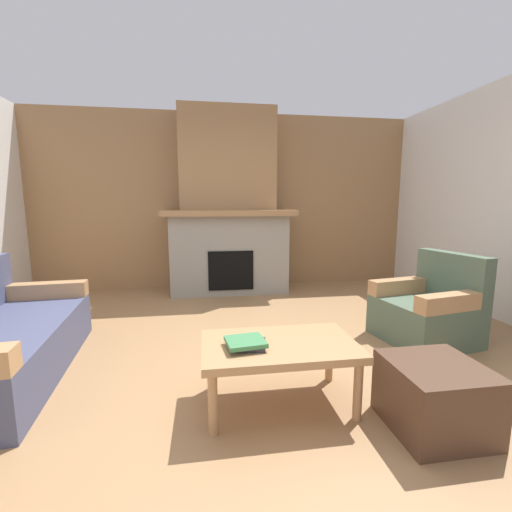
% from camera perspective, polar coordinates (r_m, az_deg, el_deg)
% --- Properties ---
extents(ground, '(9.00, 9.00, 0.00)m').
position_cam_1_polar(ground, '(2.85, -0.39, -18.84)').
color(ground, '#9E754C').
extents(wall_back_wood_panel, '(6.00, 0.12, 2.70)m').
position_cam_1_polar(wall_back_wood_panel, '(5.51, -4.98, 9.05)').
color(wall_back_wood_panel, '#997047').
rests_on(wall_back_wood_panel, ground).
extents(fireplace, '(1.90, 0.82, 2.70)m').
position_cam_1_polar(fireplace, '(5.14, -4.67, 7.00)').
color(fireplace, gray).
rests_on(fireplace, ground).
extents(armchair, '(0.88, 0.88, 0.85)m').
position_cam_1_polar(armchair, '(3.73, 26.97, -8.19)').
color(armchair, '#4C604C').
rests_on(armchair, ground).
extents(coffee_table, '(1.00, 0.60, 0.43)m').
position_cam_1_polar(coffee_table, '(2.30, 3.91, -15.50)').
color(coffee_table, tan).
rests_on(coffee_table, ground).
extents(ottoman, '(0.52, 0.52, 0.40)m').
position_cam_1_polar(ottoman, '(2.40, 27.79, -20.13)').
color(ottoman, '#4C3323').
rests_on(ottoman, ground).
extents(book_stack_near_edge, '(0.27, 0.25, 0.05)m').
position_cam_1_polar(book_stack_near_edge, '(2.19, -1.55, -14.38)').
color(book_stack_near_edge, '#2D2D33').
rests_on(book_stack_near_edge, coffee_table).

